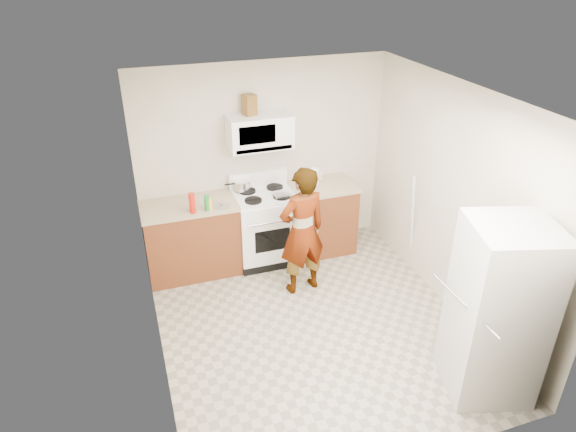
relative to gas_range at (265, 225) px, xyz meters
name	(u,v)px	position (x,y,z in m)	size (l,w,h in m)	color
floor	(313,325)	(0.10, -1.48, -0.49)	(3.60, 3.60, 0.00)	gray
back_wall	(264,160)	(0.10, 0.31, 0.76)	(3.20, 0.02, 2.50)	beige
right_wall	(455,202)	(1.69, -1.48, 0.76)	(0.02, 3.60, 2.50)	beige
cabinet_left	(192,240)	(-0.94, 0.01, -0.04)	(1.12, 0.62, 0.90)	brown
counter_left	(188,206)	(-0.94, 0.01, 0.43)	(1.14, 0.64, 0.04)	tan
cabinet_right	(321,218)	(0.78, 0.01, -0.04)	(0.80, 0.62, 0.90)	brown
counter_right	(322,186)	(0.78, 0.01, 0.43)	(0.82, 0.64, 0.04)	tan
gas_range	(265,225)	(0.00, 0.00, 0.00)	(0.76, 0.65, 1.13)	white
microwave	(260,132)	(0.00, 0.13, 1.21)	(0.76, 0.38, 0.40)	white
person	(302,231)	(0.22, -0.79, 0.30)	(0.57, 0.38, 1.57)	tan
fridge	(497,311)	(1.30, -2.76, 0.36)	(0.70, 0.70, 1.70)	silver
kettle	(313,176)	(0.70, 0.12, 0.54)	(0.16, 0.16, 0.19)	white
jug	(249,105)	(-0.10, 0.18, 1.53)	(0.14, 0.14, 0.24)	brown
saucepan	(242,185)	(-0.23, 0.18, 0.52)	(0.21, 0.21, 0.11)	silver
tray	(283,194)	(0.21, -0.12, 0.47)	(0.25, 0.16, 0.05)	white
bottle_spray	(192,203)	(-0.92, -0.22, 0.57)	(0.07, 0.07, 0.24)	red
bottle_hot_sauce	(210,204)	(-0.72, -0.21, 0.52)	(0.05, 0.05, 0.14)	#FEAE1C
bottle_green_cap	(207,203)	(-0.75, -0.22, 0.55)	(0.06, 0.06, 0.19)	#167D2F
pot_lid	(221,206)	(-0.58, -0.16, 0.46)	(0.22, 0.22, 0.01)	silver
broom	(412,222)	(1.65, -0.81, 0.18)	(0.03, 0.03, 1.34)	silver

